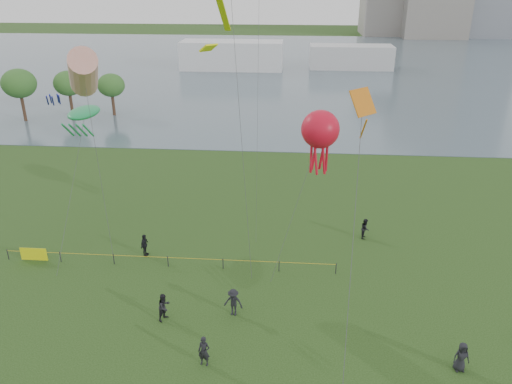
{
  "coord_description": "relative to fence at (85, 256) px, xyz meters",
  "views": [
    {
      "loc": [
        2.06,
        -15.91,
        19.42
      ],
      "look_at": [
        0.0,
        10.0,
        8.0
      ],
      "focal_mm": 35.0,
      "sensor_mm": 36.0,
      "label": 1
    }
  ],
  "objects": [
    {
      "name": "lake",
      "position": [
        12.82,
        85.69,
        -0.53
      ],
      "size": [
        400.0,
        120.0,
        0.08
      ],
      "primitive_type": "cube",
      "color": "#4F616C",
      "rests_on": "ground_plane"
    },
    {
      "name": "pavilion_left",
      "position": [
        0.82,
        80.69,
        2.45
      ],
      "size": [
        22.0,
        8.0,
        6.0
      ],
      "primitive_type": "cube",
      "color": "silver",
      "rests_on": "ground_plane"
    },
    {
      "name": "pavilion_right",
      "position": [
        26.82,
        83.69,
        1.95
      ],
      "size": [
        18.0,
        7.0,
        5.0
      ],
      "primitive_type": "cube",
      "color": "silver",
      "rests_on": "ground_plane"
    },
    {
      "name": "trees",
      "position": [
        -22.75,
        36.68,
        4.42
      ],
      "size": [
        25.64,
        13.11,
        7.39
      ],
      "color": "#3B261A",
      "rests_on": "ground_plane"
    },
    {
      "name": "fence",
      "position": [
        0.0,
        0.0,
        0.0
      ],
      "size": [
        24.07,
        0.07,
        1.05
      ],
      "color": "black",
      "rests_on": "ground_plane"
    },
    {
      "name": "spectator_a",
      "position": [
        7.37,
        -5.9,
        0.34
      ],
      "size": [
        1.02,
        1.09,
        1.79
      ],
      "primitive_type": "imported",
      "rotation": [
        0.0,
        0.0,
        1.05
      ],
      "color": "black",
      "rests_on": "ground_plane"
    },
    {
      "name": "spectator_b",
      "position": [
        11.49,
        -5.14,
        0.36
      ],
      "size": [
        1.28,
        0.87,
        1.83
      ],
      "primitive_type": "imported",
      "rotation": [
        0.0,
        0.0,
        -0.17
      ],
      "color": "black",
      "rests_on": "ground_plane"
    },
    {
      "name": "spectator_c",
      "position": [
        4.04,
        1.41,
        0.31
      ],
      "size": [
        0.59,
        1.07,
        1.73
      ],
      "primitive_type": "imported",
      "rotation": [
        0.0,
        0.0,
        1.39
      ],
      "color": "black",
      "rests_on": "ground_plane"
    },
    {
      "name": "spectator_d",
      "position": [
        24.07,
        -8.85,
        0.31
      ],
      "size": [
        0.89,
        0.63,
        1.73
      ],
      "primitive_type": "imported",
      "rotation": [
        0.0,
        0.0,
        0.09
      ],
      "color": "black",
      "rests_on": "ground_plane"
    },
    {
      "name": "spectator_f",
      "position": [
        10.44,
        -9.53,
        0.33
      ],
      "size": [
        0.7,
        0.51,
        1.78
      ],
      "primitive_type": "imported",
      "rotation": [
        0.0,
        0.0,
        -0.15
      ],
      "color": "black",
      "rests_on": "ground_plane"
    },
    {
      "name": "spectator_g",
      "position": [
        20.76,
        5.47,
        0.27
      ],
      "size": [
        0.78,
        0.92,
        1.66
      ],
      "primitive_type": "imported",
      "rotation": [
        0.0,
        0.0,
        1.36
      ],
      "color": "black",
      "rests_on": "ground_plane"
    },
    {
      "name": "kite_windsock",
      "position": [
        0.5,
        2.9,
        12.68
      ],
      "size": [
        4.32,
        5.54,
        15.21
      ],
      "rotation": [
        0.0,
        0.0,
        0.12
      ],
      "color": "#3F3F42"
    },
    {
      "name": "kite_creature",
      "position": [
        -1.98,
        7.67,
        8.6
      ],
      "size": [
        2.22,
        11.55,
        9.59
      ],
      "rotation": [
        0.0,
        0.0,
        0.36
      ],
      "color": "#3F3F42"
    },
    {
      "name": "kite_octopus",
      "position": [
        16.53,
        0.49,
        9.76
      ],
      "size": [
        4.17,
        3.1,
        11.6
      ],
      "rotation": [
        0.0,
        0.0,
        -0.09
      ],
      "color": "#3F3F42"
    },
    {
      "name": "kite_delta",
      "position": [
        17.9,
        -8.17,
        12.75
      ],
      "size": [
        1.74,
        10.2,
        14.66
      ],
      "rotation": [
        0.0,
        0.0,
        0.34
      ],
      "color": "#3F3F42"
    }
  ]
}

